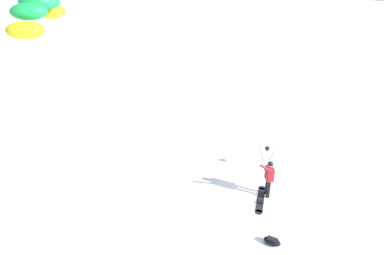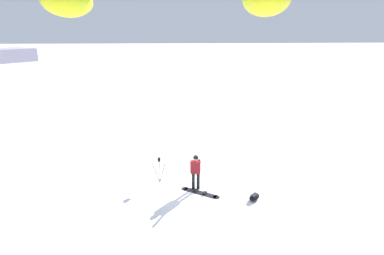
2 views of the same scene
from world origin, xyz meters
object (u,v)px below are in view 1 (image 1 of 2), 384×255
at_px(traction_kite, 38,11).
at_px(camera_tripod, 266,154).
at_px(snowboard, 261,199).
at_px(gear_bag_large, 272,241).
at_px(snowboarder, 269,175).

xyz_separation_m(traction_kite, camera_tripod, (-0.63, 8.11, -6.53)).
bearing_deg(snowboard, gear_bag_large, -16.83).
distance_m(snowboarder, gear_bag_large, 2.75).
xyz_separation_m(snowboarder, traction_kite, (-1.00, -7.37, 6.42)).
distance_m(snowboarder, camera_tripod, 1.79).
bearing_deg(gear_bag_large, snowboard, 163.17).
xyz_separation_m(snowboarder, snowboard, (0.17, -0.36, -0.98)).
xyz_separation_m(traction_kite, gear_bag_large, (3.40, 6.34, -7.29)).
bearing_deg(snowboard, camera_tripod, 148.92).
bearing_deg(traction_kite, gear_bag_large, 61.83).
distance_m(snowboarder, traction_kite, 9.83).
bearing_deg(camera_tripod, snowboarder, -24.19).
bearing_deg(gear_bag_large, camera_tripod, 156.39).
relative_size(traction_kite, camera_tripod, 2.80).
xyz_separation_m(snowboard, traction_kite, (-1.17, -7.02, 7.40)).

